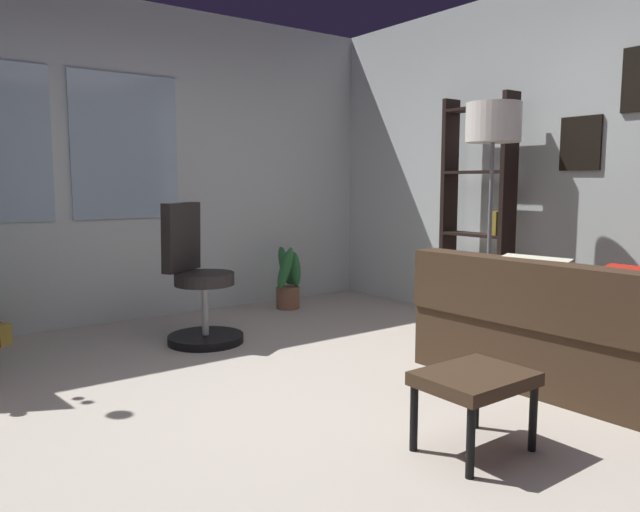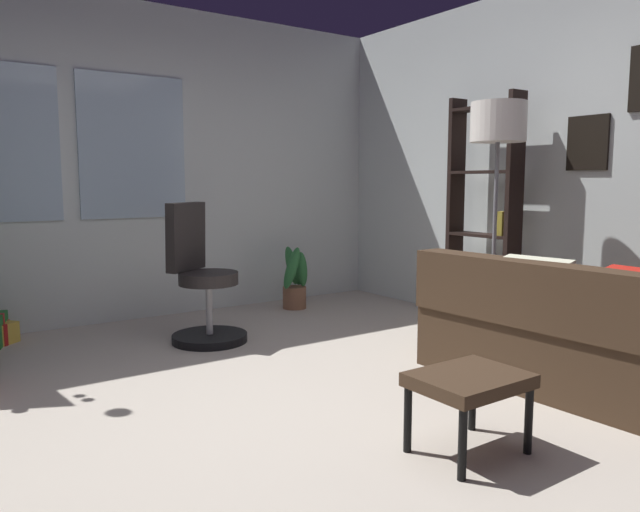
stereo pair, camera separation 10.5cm
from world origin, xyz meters
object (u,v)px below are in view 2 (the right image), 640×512
at_px(potted_plant, 295,280).
at_px(couch, 611,340).
at_px(footstool, 469,385).
at_px(bookshelf, 484,227).
at_px(floor_lamp, 498,137).
at_px(office_chair, 202,287).

bearing_deg(potted_plant, couch, -82.71).
relative_size(footstool, bookshelf, 0.26).
relative_size(floor_lamp, potted_plant, 2.85).
xyz_separation_m(office_chair, bookshelf, (2.09, -0.88, 0.41)).
xyz_separation_m(bookshelf, potted_plant, (-0.87, 1.51, -0.56)).
bearing_deg(footstool, office_chair, 94.16).
relative_size(couch, bookshelf, 0.95).
bearing_deg(potted_plant, bookshelf, -59.94).
xyz_separation_m(bookshelf, floor_lamp, (-0.37, -0.41, 0.69)).
xyz_separation_m(couch, footstool, (-1.41, -0.15, 0.04)).
relative_size(footstool, potted_plant, 0.79).
distance_m(couch, floor_lamp, 1.60).
bearing_deg(couch, floor_lamp, 82.37).
height_order(bookshelf, floor_lamp, bookshelf).
height_order(footstool, bookshelf, bookshelf).
relative_size(footstool, office_chair, 0.46).
bearing_deg(bookshelf, footstool, -141.03).
relative_size(couch, potted_plant, 2.91).
height_order(couch, floor_lamp, floor_lamp).
relative_size(bookshelf, floor_lamp, 1.07).
bearing_deg(potted_plant, footstool, -108.82).
xyz_separation_m(office_chair, floor_lamp, (1.72, -1.29, 1.10)).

